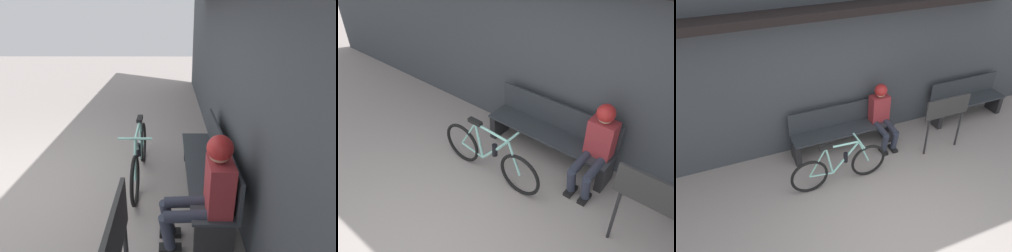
{
  "view_description": "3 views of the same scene",
  "coord_description": "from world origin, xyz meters",
  "views": [
    {
      "loc": [
        2.67,
        1.86,
        2.1
      ],
      "look_at": [
        -0.31,
        1.84,
        0.83
      ],
      "focal_mm": 28.0,
      "sensor_mm": 36.0,
      "label": 1
    },
    {
      "loc": [
        1.8,
        -0.93,
        3.22
      ],
      "look_at": [
        -0.44,
        1.84,
        0.6
      ],
      "focal_mm": 35.0,
      "sensor_mm": 36.0,
      "label": 2
    },
    {
      "loc": [
        -1.87,
        -2.19,
        3.8
      ],
      "look_at": [
        -0.2,
        1.78,
        0.86
      ],
      "focal_mm": 35.0,
      "sensor_mm": 36.0,
      "label": 3
    }
  ],
  "objects": [
    {
      "name": "bicycle",
      "position": [
        -0.41,
        1.45,
        0.34
      ],
      "size": [
        1.61,
        0.4,
        0.82
      ],
      "color": "black",
      "rests_on": "ground_plane"
    },
    {
      "name": "storefront_wall",
      "position": [
        0.0,
        2.63,
        1.66
      ],
      "size": [
        12.0,
        0.56,
        3.2
      ],
      "color": "#3D4247",
      "rests_on": "ground_plane"
    },
    {
      "name": "park_bench_near",
      "position": [
        -0.02,
        2.32,
        0.4
      ],
      "size": [
        1.89,
        0.42,
        0.83
      ],
      "color": "#2D3338",
      "rests_on": "ground_plane"
    },
    {
      "name": "signboard",
      "position": [
        1.63,
        1.54,
        0.82
      ],
      "size": [
        0.86,
        0.04,
        1.1
      ],
      "color": "#232326",
      "rests_on": "ground_plane"
    },
    {
      "name": "person_seated",
      "position": [
        0.71,
        2.19,
        0.67
      ],
      "size": [
        0.34,
        0.66,
        1.18
      ],
      "color": "#2D3342",
      "rests_on": "ground_plane"
    }
  ]
}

